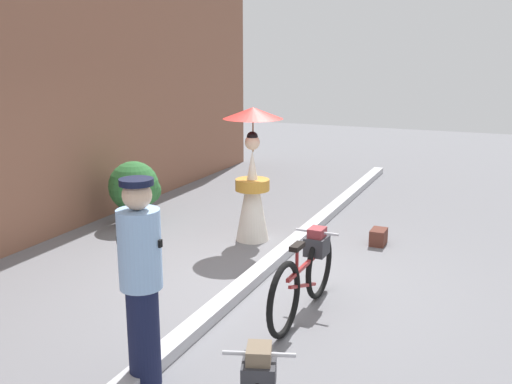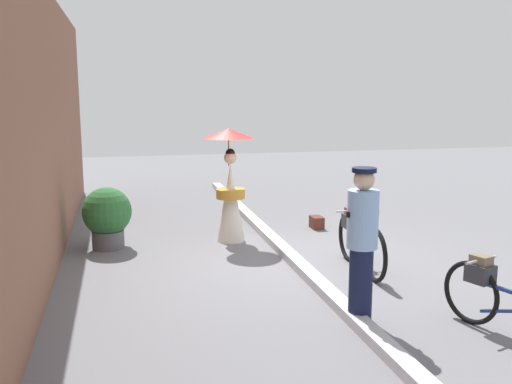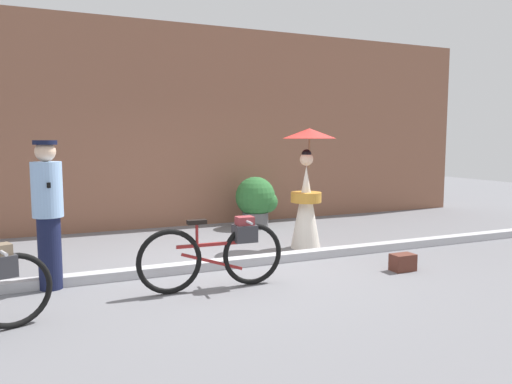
% 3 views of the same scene
% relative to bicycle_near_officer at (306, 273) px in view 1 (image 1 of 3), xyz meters
% --- Properties ---
extents(ground_plane, '(30.00, 30.00, 0.00)m').
position_rel_bicycle_near_officer_xyz_m(ground_plane, '(0.54, 0.83, -0.44)').
color(ground_plane, slate).
extents(building_wall, '(14.00, 0.40, 3.99)m').
position_rel_bicycle_near_officer_xyz_m(building_wall, '(0.54, 4.40, 1.56)').
color(building_wall, brown).
rests_on(building_wall, ground_plane).
extents(sidewalk_curb, '(14.00, 0.20, 0.12)m').
position_rel_bicycle_near_officer_xyz_m(sidewalk_curb, '(0.54, 0.83, -0.38)').
color(sidewalk_curb, '#B2B2B7').
rests_on(sidewalk_curb, ground_plane).
extents(bicycle_near_officer, '(1.75, 0.48, 0.83)m').
position_rel_bicycle_near_officer_xyz_m(bicycle_near_officer, '(0.00, 0.00, 0.00)').
color(bicycle_near_officer, black).
rests_on(bicycle_near_officer, ground_plane).
extents(person_officer, '(0.34, 0.38, 1.73)m').
position_rel_bicycle_near_officer_xyz_m(person_officer, '(-1.80, 0.76, 0.49)').
color(person_officer, '#141938').
rests_on(person_officer, ground_plane).
extents(person_with_parasol, '(0.85, 0.85, 1.91)m').
position_rel_bicycle_near_officer_xyz_m(person_with_parasol, '(2.00, 1.49, 0.55)').
color(person_with_parasol, silver).
rests_on(person_with_parasol, ground_plane).
extents(potted_plant_by_door, '(0.81, 0.79, 1.01)m').
position_rel_bicycle_near_officer_xyz_m(potted_plant_by_door, '(2.00, 3.51, 0.11)').
color(potted_plant_by_door, '#59595B').
rests_on(potted_plant_by_door, ground_plane).
extents(backpack_on_pavement, '(0.31, 0.21, 0.22)m').
position_rel_bicycle_near_officer_xyz_m(backpack_on_pavement, '(2.50, -0.24, -0.32)').
color(backpack_on_pavement, '#592D23').
rests_on(backpack_on_pavement, ground_plane).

